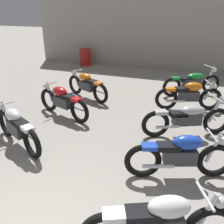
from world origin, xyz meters
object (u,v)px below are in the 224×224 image
Objects in this scene: motorcycle_left_row_2 at (63,101)px; motorcycle_right_row_1 at (180,155)px; motorcycle_left_row_1 at (17,127)px; oil_drum at (85,57)px; motorcycle_right_row_3 at (189,95)px; motorcycle_right_row_4 at (192,82)px; motorcycle_right_row_2 at (188,118)px; motorcycle_right_row_0 at (160,223)px; motorcycle_left_row_3 at (87,85)px.

motorcycle_left_row_2 is 1.01× the size of motorcycle_right_row_1.
motorcycle_left_row_1 and motorcycle_right_row_1 have the same top height.
motorcycle_left_row_2 is 6.39m from oil_drum.
motorcycle_right_row_3 is 6.96m from oil_drum.
motorcycle_right_row_4 reaches higher than motorcycle_left_row_1.
motorcycle_right_row_3 is at bearing 92.99° from motorcycle_right_row_2.
motorcycle_right_row_3 is 1.02× the size of motorcycle_right_row_4.
motorcycle_right_row_0 is at bearing -89.86° from motorcycle_right_row_4.
motorcycle_right_row_0 is 1.60m from motorcycle_right_row_1.
motorcycle_left_row_3 is at bearing 124.53° from motorcycle_right_row_0.
motorcycle_left_row_2 is at bearing -69.43° from oil_drum.
motorcycle_right_row_4 is (-0.09, 4.75, -0.01)m from motorcycle_right_row_1.
motorcycle_right_row_3 is 1.43m from motorcycle_right_row_4.
motorcycle_right_row_4 is at bearing 91.09° from motorcycle_right_row_1.
oil_drum is (-2.24, 4.43, -0.03)m from motorcycle_left_row_3.
motorcycle_left_row_2 is at bearing -152.20° from motorcycle_right_row_3.
motorcycle_right_row_4 reaches higher than motorcycle_left_row_3.
motorcycle_left_row_1 is 0.96× the size of motorcycle_left_row_2.
motorcycle_right_row_4 is (3.26, 1.59, -0.01)m from motorcycle_left_row_3.
motorcycle_left_row_1 is at bearing -152.73° from motorcycle_right_row_2.
motorcycle_right_row_2 reaches higher than motorcycle_right_row_1.
motorcycle_left_row_2 is 4.58m from motorcycle_right_row_0.
motorcycle_left_row_2 is 3.34m from motorcycle_right_row_2.
motorcycle_left_row_3 is 0.92× the size of motorcycle_right_row_2.
motorcycle_right_row_2 reaches higher than motorcycle_right_row_3.
motorcycle_right_row_2 is 1.07× the size of motorcycle_right_row_4.
motorcycle_left_row_1 is 4.81m from motorcycle_right_row_3.
oil_drum is (-5.49, 4.27, -0.03)m from motorcycle_right_row_3.
motorcycle_left_row_3 is at bearing -177.22° from motorcycle_right_row_3.
motorcycle_left_row_1 is 0.97× the size of motorcycle_right_row_1.
motorcycle_left_row_1 is 3.46m from motorcycle_right_row_1.
motorcycle_left_row_2 and motorcycle_left_row_3 have the same top height.
oil_drum is at bearing 110.57° from motorcycle_left_row_2.
motorcycle_left_row_1 is 2.14× the size of oil_drum.
motorcycle_left_row_3 and motorcycle_right_row_3 have the same top height.
motorcycle_left_row_1 is at bearing -74.54° from oil_drum.
oil_drum is at bearing 120.97° from motorcycle_right_row_0.
motorcycle_right_row_2 is at bearing 0.84° from motorcycle_left_row_2.
motorcycle_left_row_2 is at bearing 86.27° from motorcycle_left_row_1.
oil_drum is (-5.51, 9.19, -0.03)m from motorcycle_right_row_0.
motorcycle_right_row_1 is 1.66m from motorcycle_right_row_2.
motorcycle_left_row_3 is 3.63m from motorcycle_right_row_4.
motorcycle_left_row_2 is at bearing -179.16° from motorcycle_right_row_2.
motorcycle_right_row_1 is at bearing -43.32° from motorcycle_left_row_3.
motorcycle_left_row_3 is 2.16× the size of oil_drum.
motorcycle_right_row_0 and motorcycle_right_row_1 have the same top height.
motorcycle_right_row_0 is at bearing -91.17° from motorcycle_right_row_2.
motorcycle_right_row_4 is at bearing 26.00° from motorcycle_left_row_3.
motorcycle_right_row_0 is at bearing -89.76° from motorcycle_right_row_3.
motorcycle_right_row_1 is at bearing -88.35° from motorcycle_right_row_3.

